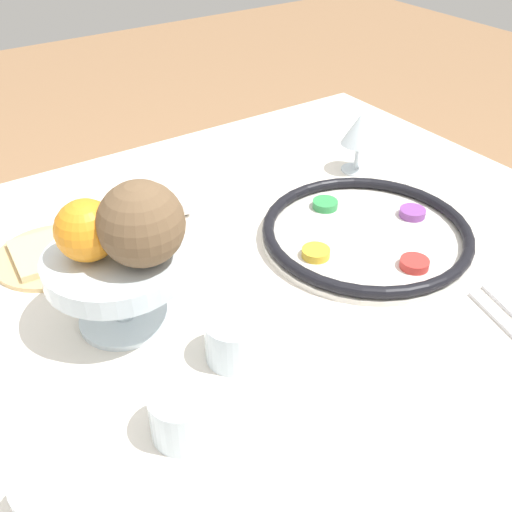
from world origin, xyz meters
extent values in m
cube|color=silver|center=(0.00, 0.00, 0.36)|extent=(1.40, 1.05, 0.72)
cylinder|color=silver|center=(-0.27, 0.03, 0.73)|extent=(0.36, 0.36, 0.01)
torus|color=black|center=(-0.27, 0.03, 0.74)|extent=(0.36, 0.36, 0.02)
cylinder|color=gold|center=(-0.16, 0.03, 0.74)|extent=(0.05, 0.05, 0.01)
cylinder|color=red|center=(-0.27, 0.14, 0.74)|extent=(0.05, 0.05, 0.01)
cylinder|color=#844299|center=(-0.38, 0.03, 0.74)|extent=(0.05, 0.05, 0.01)
cylinder|color=#33934C|center=(-0.27, -0.08, 0.74)|extent=(0.05, 0.05, 0.01)
cylinder|color=silver|center=(-0.43, -0.17, 0.73)|extent=(0.06, 0.06, 0.00)
cylinder|color=silver|center=(-0.43, -0.17, 0.76)|extent=(0.01, 0.01, 0.06)
cone|color=silver|center=(-0.43, -0.17, 0.81)|extent=(0.07, 0.07, 0.06)
cylinder|color=silver|center=(0.16, -0.01, 0.73)|extent=(0.13, 0.13, 0.01)
cylinder|color=silver|center=(0.16, -0.01, 0.77)|extent=(0.03, 0.03, 0.08)
cylinder|color=silver|center=(0.16, -0.01, 0.82)|extent=(0.20, 0.20, 0.03)
sphere|color=orange|center=(0.19, -0.02, 0.88)|extent=(0.08, 0.08, 0.08)
sphere|color=brown|center=(0.13, 0.02, 0.90)|extent=(0.11, 0.11, 0.11)
cylinder|color=tan|center=(0.20, -0.22, 0.73)|extent=(0.18, 0.18, 0.01)
cube|color=#D1B784|center=(0.20, -0.22, 0.74)|extent=(0.12, 0.12, 0.01)
cylinder|color=white|center=(0.02, -0.23, 0.75)|extent=(0.16, 0.07, 0.05)
cylinder|color=silver|center=(0.07, 0.14, 0.75)|extent=(0.08, 0.08, 0.06)
cylinder|color=silver|center=(0.34, 0.23, 0.75)|extent=(0.08, 0.08, 0.06)
cylinder|color=silver|center=(0.18, 0.21, 0.75)|extent=(0.08, 0.08, 0.06)
cube|color=silver|center=(0.04, -0.28, 0.73)|extent=(0.16, 0.04, 0.01)
camera|label=1|loc=(0.37, 0.63, 1.30)|focal=42.00mm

